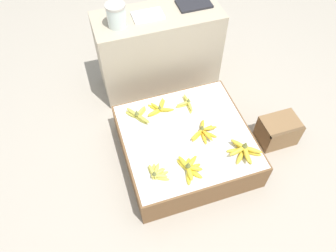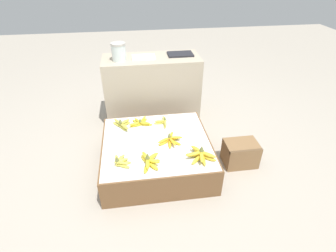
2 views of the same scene
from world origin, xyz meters
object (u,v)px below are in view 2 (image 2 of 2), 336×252
Objects in this scene: banana_bunch_front_midleft at (149,161)px; banana_bunch_back_midright at (163,122)px; banana_bunch_front_left at (120,161)px; banana_bunch_front_right at (200,155)px; glass_jar at (119,52)px; banana_bunch_middle_midright at (171,140)px; banana_bunch_back_left at (122,124)px; banana_bunch_back_midleft at (140,122)px; foam_tray_white at (144,57)px; wooden_crate at (240,153)px.

banana_bunch_back_midright is at bearing 72.01° from banana_bunch_front_midleft.
banana_bunch_front_right is (0.63, -0.02, 0.01)m from banana_bunch_front_left.
banana_bunch_front_midleft is 1.22m from glass_jar.
banana_bunch_front_right reaches higher than banana_bunch_front_midleft.
banana_bunch_middle_midright is 1.27× the size of glass_jar.
banana_bunch_front_right is at bearing -67.23° from banana_bunch_back_midright.
banana_bunch_front_left is 0.69× the size of banana_bunch_front_right.
banana_bunch_front_midleft is 1.08× the size of banana_bunch_back_left.
banana_bunch_front_right is at bearing -1.70° from banana_bunch_front_left.
banana_bunch_front_midleft is 0.99× the size of banana_bunch_back_midleft.
foam_tray_white is (0.27, 1.10, 0.44)m from banana_bunch_front_left.
banana_bunch_back_midleft is 1.26× the size of glass_jar.
banana_bunch_back_left is at bearing 88.88° from banana_bunch_front_left.
glass_jar is 0.26m from foam_tray_white.
banana_bunch_back_midright is (-0.23, 0.54, -0.01)m from banana_bunch_front_right.
banana_bunch_front_midleft is 0.33m from banana_bunch_middle_midright.
banana_bunch_front_right is 1.16× the size of banana_bunch_back_left.
banana_bunch_front_left is at bearing -91.12° from banana_bunch_back_left.
banana_bunch_back_midleft is at bearing -73.38° from glass_jar.
foam_tray_white is (-0.35, 1.12, 0.43)m from banana_bunch_front_right.
banana_bunch_back_midright is (0.40, 0.52, -0.00)m from banana_bunch_front_left.
wooden_crate is 1.08m from banana_bunch_front_left.
banana_bunch_front_left reaches higher than banana_bunch_back_midleft.
banana_bunch_back_midleft is 0.75m from glass_jar.
banana_bunch_front_right reaches higher than banana_bunch_middle_midright.
banana_bunch_back_left is at bearing 138.77° from banana_bunch_front_right.
banana_bunch_front_left is 0.75× the size of banana_bunch_front_midleft.
banana_bunch_back_midleft is at bearing 5.42° from banana_bunch_back_left.
banana_bunch_back_midleft is at bearing 127.73° from banana_bunch_middle_midright.
banana_bunch_front_midleft is 0.58m from banana_bunch_back_midright.
banana_bunch_front_midleft is (-0.84, -0.20, 0.18)m from wooden_crate.
banana_bunch_front_right is 0.58m from banana_bunch_back_midright.
wooden_crate is at bearing -28.32° from banana_bunch_back_midright.
banana_bunch_front_midleft is 0.98× the size of banana_bunch_middle_midright.
banana_bunch_back_midleft is (-0.04, 0.57, -0.01)m from banana_bunch_front_midleft.
banana_bunch_back_left is 0.77m from foam_tray_white.
banana_bunch_front_right reaches higher than banana_bunch_front_left.
banana_bunch_front_left is at bearing -91.41° from glass_jar.
glass_jar reaches higher than banana_bunch_back_midleft.
banana_bunch_front_midleft is at bearing -128.65° from banana_bunch_middle_midright.
foam_tray_white is (0.05, 1.13, 0.43)m from banana_bunch_front_midleft.
banana_bunch_front_midleft is (0.22, -0.03, 0.01)m from banana_bunch_front_left.
banana_bunch_back_midleft is at bearing 175.30° from banana_bunch_back_midright.
glass_jar is at bearing 115.50° from banana_bunch_middle_midright.
foam_tray_white is at bearing 107.50° from banana_bunch_front_right.
foam_tray_white is (0.26, 0.58, 0.43)m from banana_bunch_back_left.
foam_tray_white is at bearing 87.42° from banana_bunch_front_midleft.
glass_jar is at bearing 88.59° from banana_bunch_front_left.
banana_bunch_back_left is at bearing -114.26° from foam_tray_white.
glass_jar is at bearing -170.11° from foam_tray_white.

